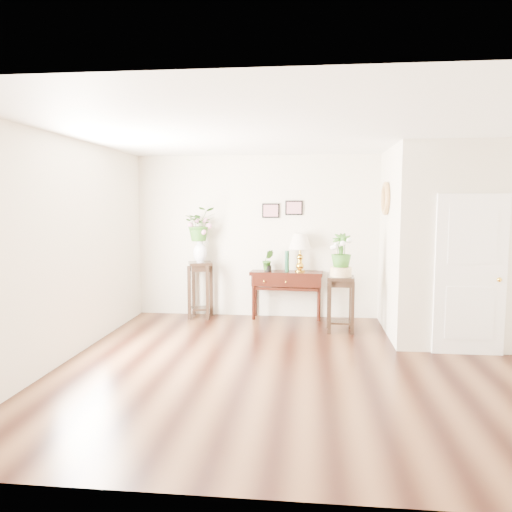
# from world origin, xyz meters

# --- Properties ---
(floor) EXTENTS (6.00, 5.50, 0.02)m
(floor) POSITION_xyz_m (0.00, 0.00, 0.00)
(floor) COLOR brown
(floor) RESTS_ON ground
(ceiling) EXTENTS (6.00, 5.50, 0.02)m
(ceiling) POSITION_xyz_m (0.00, 0.00, 2.80)
(ceiling) COLOR white
(ceiling) RESTS_ON ground
(wall_back) EXTENTS (6.00, 0.02, 2.80)m
(wall_back) POSITION_xyz_m (0.00, 2.75, 1.40)
(wall_back) COLOR beige
(wall_back) RESTS_ON ground
(wall_front) EXTENTS (6.00, 0.02, 2.80)m
(wall_front) POSITION_xyz_m (0.00, -2.75, 1.40)
(wall_front) COLOR beige
(wall_front) RESTS_ON ground
(wall_left) EXTENTS (0.02, 5.50, 2.80)m
(wall_left) POSITION_xyz_m (-3.00, 0.00, 1.40)
(wall_left) COLOR beige
(wall_left) RESTS_ON ground
(partition) EXTENTS (1.80, 1.95, 2.80)m
(partition) POSITION_xyz_m (2.10, 1.77, 1.40)
(partition) COLOR beige
(partition) RESTS_ON floor
(door) EXTENTS (0.90, 0.05, 2.10)m
(door) POSITION_xyz_m (2.10, 0.78, 1.05)
(door) COLOR white
(door) RESTS_ON floor
(art_print_left) EXTENTS (0.30, 0.02, 0.25)m
(art_print_left) POSITION_xyz_m (-0.65, 2.73, 1.85)
(art_print_left) COLOR black
(art_print_left) RESTS_ON wall_back
(art_print_right) EXTENTS (0.30, 0.02, 0.25)m
(art_print_right) POSITION_xyz_m (-0.25, 2.73, 1.90)
(art_print_right) COLOR black
(art_print_right) RESTS_ON wall_back
(wall_ornament) EXTENTS (0.07, 0.51, 0.51)m
(wall_ornament) POSITION_xyz_m (1.16, 1.90, 2.05)
(wall_ornament) COLOR tan
(wall_ornament) RESTS_ON partition
(console_table) EXTENTS (1.25, 0.49, 0.82)m
(console_table) POSITION_xyz_m (-0.36, 2.57, 0.41)
(console_table) COLOR black
(console_table) RESTS_ON floor
(table_lamp) EXTENTS (0.49, 0.49, 0.66)m
(table_lamp) POSITION_xyz_m (-0.14, 2.57, 1.17)
(table_lamp) COLOR gold
(table_lamp) RESTS_ON console_table
(green_vase) EXTENTS (0.07, 0.07, 0.36)m
(green_vase) POSITION_xyz_m (-0.36, 2.57, 0.99)
(green_vase) COLOR #16442C
(green_vase) RESTS_ON console_table
(potted_plant) EXTENTS (0.22, 0.19, 0.35)m
(potted_plant) POSITION_xyz_m (-0.68, 2.57, 0.99)
(potted_plant) COLOR #2B611B
(potted_plant) RESTS_ON console_table
(plant_stand_a) EXTENTS (0.48, 0.48, 0.97)m
(plant_stand_a) POSITION_xyz_m (-1.85, 2.48, 0.49)
(plant_stand_a) COLOR black
(plant_stand_a) RESTS_ON floor
(porcelain_vase) EXTENTS (0.31, 0.31, 0.41)m
(porcelain_vase) POSITION_xyz_m (-1.85, 2.48, 1.20)
(porcelain_vase) COLOR white
(porcelain_vase) RESTS_ON plant_stand_a
(lily_arrangement) EXTENTS (0.66, 0.63, 0.58)m
(lily_arrangement) POSITION_xyz_m (-1.85, 2.48, 1.66)
(lily_arrangement) COLOR #2B611B
(lily_arrangement) RESTS_ON porcelain_vase
(plant_stand_b) EXTENTS (0.43, 0.43, 0.86)m
(plant_stand_b) POSITION_xyz_m (0.51, 1.79, 0.43)
(plant_stand_b) COLOR black
(plant_stand_b) RESTS_ON floor
(ceramic_bowl) EXTENTS (0.33, 0.33, 0.15)m
(ceramic_bowl) POSITION_xyz_m (0.51, 1.79, 0.94)
(ceramic_bowl) COLOR beige
(ceramic_bowl) RESTS_ON plant_stand_b
(narcissus) EXTENTS (0.32, 0.32, 0.54)m
(narcissus) POSITION_xyz_m (0.51, 1.79, 1.25)
(narcissus) COLOR #2B611B
(narcissus) RESTS_ON ceramic_bowl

